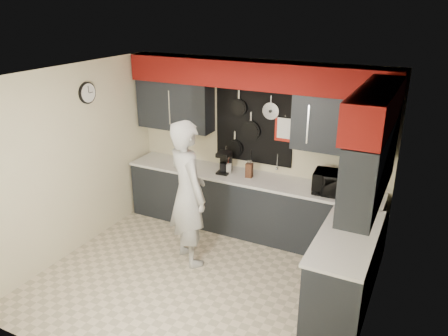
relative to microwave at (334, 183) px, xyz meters
The scene contains 10 objects.
ground 2.18m from the microwave, 132.48° to the right, with size 4.00×4.00×0.00m, color #C3B398.
back_wall_assembly 1.59m from the microwave, behind, with size 4.00×0.36×2.60m.
right_wall_assembly 1.54m from the microwave, 63.13° to the right, with size 0.36×3.50×2.60m.
left_wall_assembly 3.56m from the microwave, 157.13° to the right, with size 0.05×3.50×2.60m.
base_cabinets 1.03m from the microwave, 161.33° to the right, with size 3.95×2.20×0.92m.
microwave is the anchor object (origin of this frame).
knife_block 1.26m from the microwave, behind, with size 0.10×0.10×0.21m, color #371F11.
utensil_crock 1.62m from the microwave, behind, with size 0.12×0.12×0.15m, color white.
coffee_maker 1.67m from the microwave, behind, with size 0.20×0.23×0.33m.
person 1.97m from the microwave, 148.47° to the right, with size 0.73×0.48×1.99m, color #B9B9B7.
Camera 1 is at (2.35, -4.09, 3.38)m, focal length 35.00 mm.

